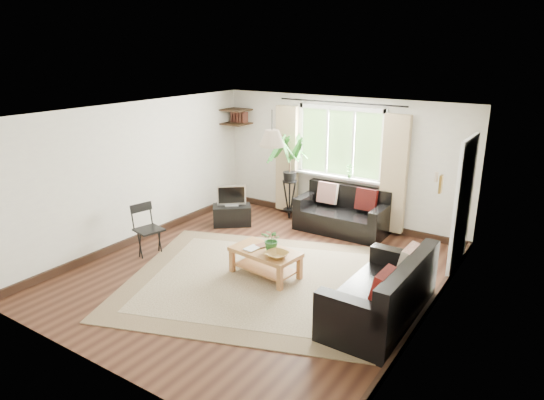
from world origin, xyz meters
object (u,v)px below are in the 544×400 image
Objects in this scene: folding_chair at (149,231)px; sofa_back at (342,211)px; tv_stand at (232,215)px; sofa_right at (379,290)px; coffee_table at (265,263)px; palm_stand at (290,178)px.

sofa_back is at bearing -25.74° from folding_chair.
sofa_right is at bearing -64.82° from tv_stand.
folding_chair is at bearing -129.43° from sofa_back.
coffee_table is at bearing -96.20° from sofa_right.
palm_stand is 2.96m from folding_chair.
tv_stand is 1.33m from palm_stand.
coffee_table is (-0.15, -2.29, -0.18)m from sofa_back.
sofa_back reaches higher than coffee_table.
folding_chair is (-0.25, -1.85, 0.23)m from tv_stand.
sofa_right reaches higher than tv_stand.
folding_chair is (-2.01, -0.39, 0.21)m from coffee_table.
coffee_table is 1.22× the size of folding_chair.
sofa_back is 0.93× the size of sofa_right.
tv_stand is (-1.75, 1.46, -0.02)m from coffee_table.
folding_chair reaches higher than tv_stand.
sofa_right is 1.88m from coffee_table.
folding_chair reaches higher than sofa_right.
sofa_right is 3.91m from palm_stand.
coffee_table is at bearing -79.36° from tv_stand.
sofa_back is at bearing -144.96° from sofa_right.
tv_stand is at bearing -114.11° from sofa_right.
sofa_right reaches higher than coffee_table.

